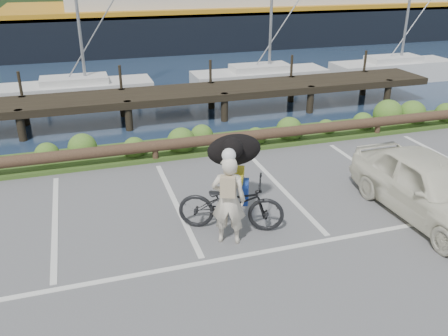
{
  "coord_description": "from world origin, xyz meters",
  "views": [
    {
      "loc": [
        -1.82,
        -7.37,
        5.02
      ],
      "look_at": [
        0.89,
        1.2,
        1.1
      ],
      "focal_mm": 38.0,
      "sensor_mm": 36.0,
      "label": 1
    }
  ],
  "objects": [
    {
      "name": "ground",
      "position": [
        0.0,
        0.0,
        0.0
      ],
      "size": [
        72.0,
        72.0,
        0.0
      ],
      "primitive_type": "plane",
      "color": "#565659"
    },
    {
      "name": "vegetation_strip",
      "position": [
        0.0,
        5.3,
        0.05
      ],
      "size": [
        34.0,
        1.6,
        0.1
      ],
      "primitive_type": "cube",
      "color": "#3D5B21",
      "rests_on": "ground"
    },
    {
      "name": "log_rail",
      "position": [
        0.0,
        4.6,
        0.0
      ],
      "size": [
        32.0,
        0.3,
        0.6
      ],
      "primitive_type": null,
      "color": "#443021",
      "rests_on": "ground"
    },
    {
      "name": "bicycle",
      "position": [
        0.85,
        0.63,
        0.56
      ],
      "size": [
        2.26,
        1.54,
        1.12
      ],
      "primitive_type": "imported",
      "rotation": [
        0.0,
        0.0,
        1.16
      ],
      "color": "black",
      "rests_on": "ground"
    },
    {
      "name": "cyclist",
      "position": [
        0.65,
        0.17,
        0.9
      ],
      "size": [
        0.77,
        0.66,
        1.79
      ],
      "primitive_type": "imported",
      "rotation": [
        0.0,
        0.0,
        2.73
      ],
      "color": "beige",
      "rests_on": "ground"
    },
    {
      "name": "dog",
      "position": [
        1.13,
        1.25,
        1.46
      ],
      "size": [
        0.98,
        1.28,
        0.67
      ],
      "primitive_type": "ellipsoid",
      "rotation": [
        0.0,
        0.0,
        1.16
      ],
      "color": "black",
      "rests_on": "bicycle"
    },
    {
      "name": "parked_car",
      "position": [
        5.0,
        -0.14,
        0.68
      ],
      "size": [
        1.71,
        4.05,
        1.37
      ],
      "primitive_type": "imported",
      "rotation": [
        0.0,
        0.0,
        0.02
      ],
      "color": "silver",
      "rests_on": "ground"
    }
  ]
}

